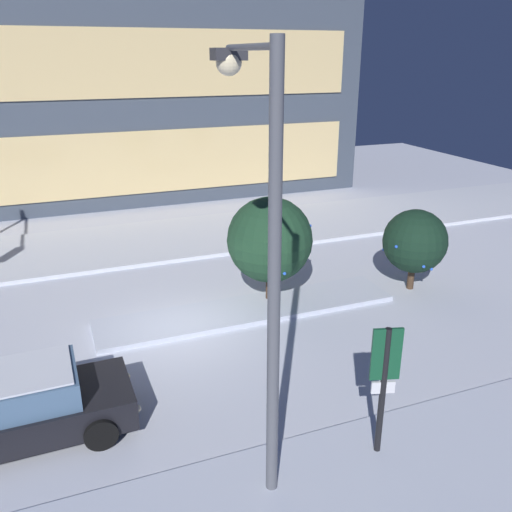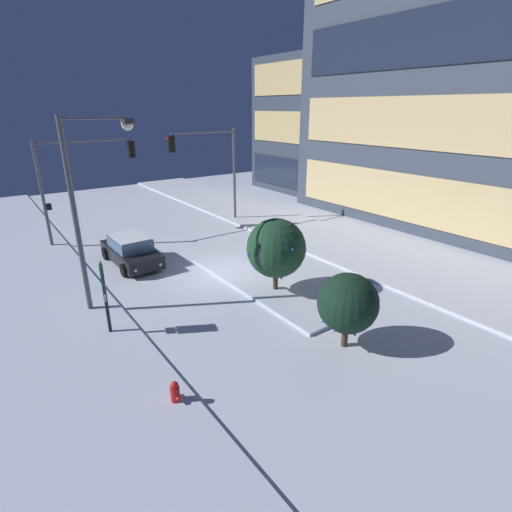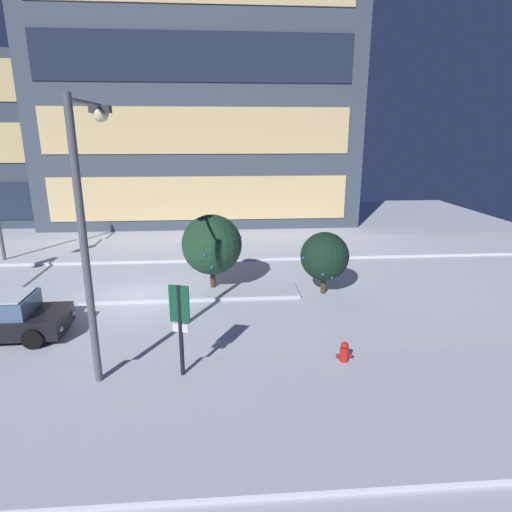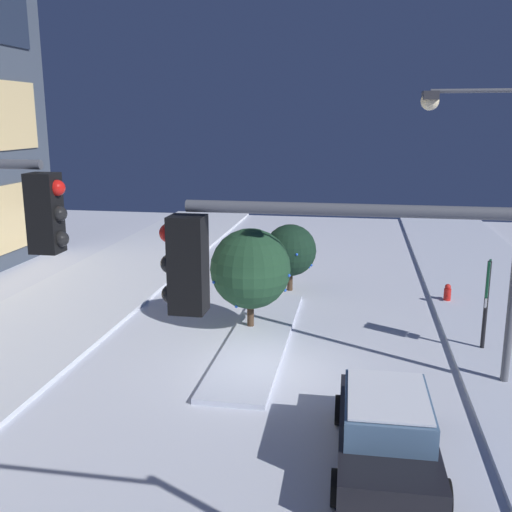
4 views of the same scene
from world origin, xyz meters
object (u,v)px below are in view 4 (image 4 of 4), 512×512
street_lamp_arched (492,196)px  parking_info_sign (487,295)px  traffic_light_corner_near_left (502,382)px  fire_hydrant (447,294)px  car_near (386,431)px  decorated_tree_median (290,250)px  decorated_tree_left_of_median (250,269)px

street_lamp_arched → parking_info_sign: street_lamp_arched is taller
traffic_light_corner_near_left → street_lamp_arched: (9.43, -1.75, 0.64)m
traffic_light_corner_near_left → parking_info_sign: (11.64, -2.32, -2.48)m
street_lamp_arched → fire_hydrant: 8.24m
street_lamp_arched → car_near: bearing=62.0°
street_lamp_arched → traffic_light_corner_near_left: bearing=82.2°
car_near → parking_info_sign: bearing=-26.5°
car_near → decorated_tree_median: 12.28m
car_near → fire_hydrant: bearing=-14.6°
street_lamp_arched → decorated_tree_median: bearing=-50.3°
decorated_tree_median → parking_info_sign: bearing=-130.6°
car_near → street_lamp_arched: (4.16, -2.46, 4.18)m
fire_hydrant → parking_info_sign: size_ratio=0.27×
decorated_tree_left_of_median → street_lamp_arched: bearing=-114.2°
car_near → parking_info_sign: 7.14m
street_lamp_arched → decorated_tree_median: street_lamp_arched is taller
parking_info_sign → decorated_tree_left_of_median: bearing=10.4°
parking_info_sign → decorated_tree_left_of_median: (0.70, 7.06, 0.29)m
fire_hydrant → parking_info_sign: bearing=-175.4°
car_near → decorated_tree_median: size_ratio=1.70×
street_lamp_arched → fire_hydrant: size_ratio=9.92×
car_near → decorated_tree_median: bearing=14.6°
car_near → decorated_tree_median: (11.80, 3.29, 0.93)m
car_near → decorated_tree_left_of_median: size_ratio=1.36×
traffic_light_corner_near_left → street_lamp_arched: 9.61m
parking_info_sign → fire_hydrant: bearing=-69.4°
decorated_tree_median → decorated_tree_left_of_median: 4.80m
parking_info_sign → traffic_light_corner_near_left: bearing=94.7°
street_lamp_arched → fire_hydrant: street_lamp_arched is taller
car_near → decorated_tree_left_of_median: 8.24m
street_lamp_arched → decorated_tree_median: (7.64, 5.75, -3.25)m
parking_info_sign → street_lamp_arched: bearing=91.5°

